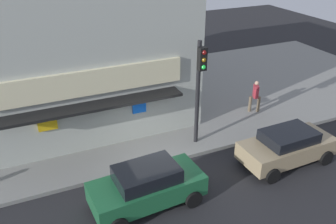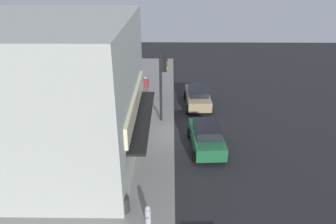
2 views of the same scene
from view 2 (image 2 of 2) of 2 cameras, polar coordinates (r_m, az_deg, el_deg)
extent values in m
plane|color=#232326|center=(19.91, 1.12, -4.84)|extent=(53.39, 53.39, 0.00)
cube|color=gray|center=(20.67, -15.47, -4.37)|extent=(35.59, 11.77, 0.17)
cube|color=#ADB2A8|center=(17.78, -21.78, 3.43)|extent=(10.29, 9.55, 7.50)
cube|color=beige|center=(16.79, -5.92, 1.68)|extent=(7.82, 0.16, 1.05)
cube|color=black|center=(17.13, -4.62, -1.06)|extent=(7.41, 0.90, 0.12)
cube|color=yellow|center=(15.83, -6.47, -6.25)|extent=(0.76, 0.08, 0.43)
cube|color=blue|center=(19.23, -5.15, -0.19)|extent=(0.62, 0.08, 0.45)
cylinder|color=black|center=(20.88, -1.32, 4.29)|extent=(0.18, 0.18, 4.67)
cube|color=black|center=(20.34, -0.65, 8.66)|extent=(0.32, 0.28, 0.95)
sphere|color=maroon|center=(20.25, -0.22, 9.47)|extent=(0.18, 0.18, 0.18)
sphere|color=brown|center=(20.33, -0.22, 8.66)|extent=(0.18, 0.18, 0.18)
sphere|color=#1ED83F|center=(20.42, -0.22, 7.85)|extent=(0.18, 0.18, 0.18)
cylinder|color=#B2B2B7|center=(13.77, -3.66, -18.37)|extent=(0.26, 0.26, 0.70)
sphere|color=#B2B2B7|center=(13.49, -3.71, -17.09)|extent=(0.22, 0.22, 0.22)
cylinder|color=#B2B2B7|center=(13.62, -3.73, -18.81)|extent=(0.12, 0.10, 0.10)
cylinder|color=#B2B2B7|center=(13.89, -3.61, -17.73)|extent=(0.12, 0.10, 0.10)
cylinder|color=#2D2D2D|center=(14.34, -8.05, -16.30)|extent=(0.49, 0.49, 0.76)
cylinder|color=brown|center=(25.74, -3.83, 3.85)|extent=(0.22, 0.22, 0.84)
cylinder|color=brown|center=(25.40, -4.37, 3.53)|extent=(0.22, 0.22, 0.84)
cube|color=#B2333F|center=(25.31, -4.15, 5.23)|extent=(0.44, 0.53, 0.63)
sphere|color=tan|center=(25.15, -4.18, 6.20)|extent=(0.22, 0.22, 0.22)
cylinder|color=#B2333F|center=(25.45, -4.63, 5.26)|extent=(0.14, 0.14, 0.56)
cylinder|color=#B2333F|center=(25.18, -3.65, 5.07)|extent=(0.14, 0.14, 0.56)
cube|color=#1E6038|center=(18.70, 7.00, -4.76)|extent=(4.05, 1.93, 0.74)
cube|color=black|center=(18.39, 7.10, -3.07)|extent=(2.21, 1.55, 0.51)
cylinder|color=black|center=(19.96, 3.91, -3.76)|extent=(0.65, 0.26, 0.64)
cylinder|color=black|center=(20.21, 8.72, -3.62)|extent=(0.65, 0.26, 0.64)
cylinder|color=black|center=(17.61, 4.88, -8.15)|extent=(0.65, 0.26, 0.64)
cylinder|color=black|center=(17.90, 10.34, -7.91)|extent=(0.65, 0.26, 0.64)
cube|color=#9E8966|center=(24.23, 5.43, 2.62)|extent=(4.04, 1.79, 0.72)
cube|color=black|center=(24.01, 5.48, 3.90)|extent=(2.19, 1.47, 0.45)
cylinder|color=black|center=(25.58, 3.20, 3.09)|extent=(0.65, 0.24, 0.64)
cylinder|color=black|center=(25.75, 6.97, 3.09)|extent=(0.65, 0.24, 0.64)
cylinder|color=black|center=(23.03, 3.64, 0.44)|extent=(0.65, 0.24, 0.64)
cylinder|color=black|center=(23.21, 7.80, 0.45)|extent=(0.65, 0.24, 0.64)
camera|label=1|loc=(17.07, 43.46, 14.51)|focal=37.66mm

